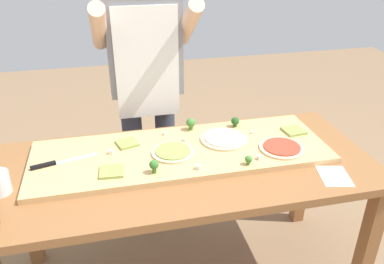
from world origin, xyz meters
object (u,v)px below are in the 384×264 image
pizza_whole_tomato_red (282,148)px  pizza_slice_far_left (294,131)px  cheese_crumble_c (253,132)px  broccoli_floret_back_mid (235,121)px  pizza_slice_center (112,171)px  cheese_crumble_a (260,157)px  cheese_crumble_b (165,133)px  broccoli_floret_front_right (191,123)px  prep_table (186,180)px  broccoli_floret_front_left (154,165)px  pizza_whole_pesto_green (173,152)px  cheese_crumble_e (198,167)px  broccoli_floret_back_left (249,160)px  pizza_whole_cheese_artichoke (224,139)px  pizza_slice_near_right (127,143)px  cheese_crumble_d (111,152)px  cook_center (146,75)px  chefs_knife (55,163)px  cheese_crumble_f (184,140)px  recipe_note (335,176)px

pizza_whole_tomato_red → pizza_slice_far_left: size_ratio=2.10×
cheese_crumble_c → broccoli_floret_back_mid: bearing=122.1°
pizza_slice_center → cheese_crumble_a: cheese_crumble_a is taller
cheese_crumble_b → cheese_crumble_c: size_ratio=1.03×
broccoli_floret_front_right → broccoli_floret_back_mid: (0.24, -0.02, -0.01)m
prep_table → pizza_whole_tomato_red: bearing=-2.6°
broccoli_floret_front_left → cheese_crumble_a: broccoli_floret_front_left is taller
pizza_whole_tomato_red → cheese_crumble_a: size_ratio=11.35×
pizza_whole_pesto_green → pizza_whole_tomato_red: same height
cheese_crumble_c → cheese_crumble_e: cheese_crumble_e is taller
pizza_whole_pesto_green → broccoli_floret_front_left: broccoli_floret_front_left is taller
broccoli_floret_back_left → cheese_crumble_e: broccoli_floret_back_left is taller
pizza_slice_far_left → broccoli_floret_back_left: (-0.35, -0.25, 0.02)m
pizza_whole_pesto_green → broccoli_floret_back_left: 0.36m
pizza_whole_cheese_artichoke → pizza_slice_near_right: (-0.48, 0.06, -0.00)m
cheese_crumble_b → cheese_crumble_d: (-0.28, -0.13, 0.00)m
pizza_slice_near_right → cook_center: cook_center is taller
cheese_crumble_e → broccoli_floret_back_left: bearing=-3.7°
broccoli_floret_front_right → broccoli_floret_back_mid: bearing=-4.1°
prep_table → pizza_slice_center: pizza_slice_center is taller
cheese_crumble_d → cheese_crumble_e: 0.43m
pizza_whole_tomato_red → cheese_crumble_c: (-0.08, 0.18, -0.00)m
cheese_crumble_c → chefs_knife: bearing=-175.4°
pizza_whole_cheese_artichoke → pizza_slice_center: size_ratio=2.28×
cheese_crumble_e → cook_center: 0.73m
pizza_slice_center → cook_center: cook_center is taller
cook_center → broccoli_floret_back_mid: bearing=-37.0°
cheese_crumble_a → cheese_crumble_d: 0.70m
pizza_slice_near_right → cheese_crumble_d: cheese_crumble_d is taller
cheese_crumble_f → cook_center: bearing=107.2°
pizza_whole_cheese_artichoke → pizza_slice_center: pizza_whole_cheese_artichoke is taller
pizza_whole_pesto_green → recipe_note: 0.74m
broccoli_floret_front_left → cheese_crumble_f: (0.19, 0.25, -0.03)m
pizza_whole_cheese_artichoke → cheese_crumble_c: bearing=10.9°
broccoli_floret_front_left → cheese_crumble_e: bearing=-4.3°
pizza_slice_center → cheese_crumble_d: 0.16m
cheese_crumble_f → recipe_note: (0.59, -0.42, -0.03)m
pizza_slice_far_left → cheese_crumble_e: bearing=-157.6°
broccoli_floret_front_right → pizza_whole_pesto_green: bearing=-122.0°
cheese_crumble_b → recipe_note: cheese_crumble_b is taller
pizza_slice_near_right → pizza_whole_pesto_green: bearing=-33.4°
pizza_whole_pesto_green → cheese_crumble_a: (0.38, -0.14, 0.00)m
pizza_whole_pesto_green → pizza_slice_center: (-0.29, -0.10, -0.00)m
chefs_knife → pizza_slice_near_right: (0.33, 0.11, 0.00)m
pizza_whole_tomato_red → broccoli_floret_back_mid: (-0.14, 0.28, 0.02)m
pizza_slice_far_left → cook_center: size_ratio=0.06×
cheese_crumble_d → cheese_crumble_e: same height
pizza_whole_pesto_green → pizza_whole_cheese_artichoke: size_ratio=0.86×
broccoli_floret_front_right → cook_center: bearing=121.8°
pizza_whole_pesto_green → cook_center: 0.57m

